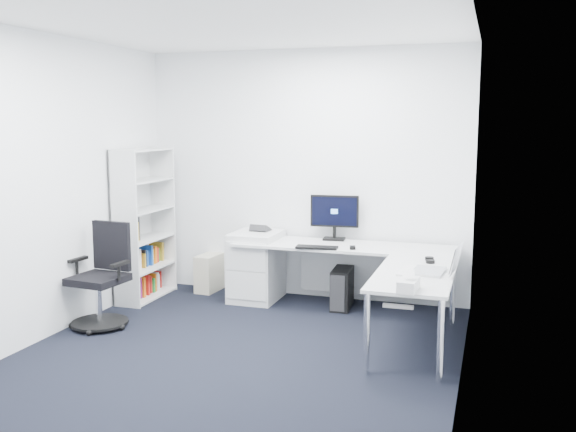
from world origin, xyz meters
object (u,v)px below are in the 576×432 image
(monitor, at_px, (334,217))
(l_desk, at_px, (337,284))
(task_chair, at_px, (98,276))
(laptop, at_px, (429,257))
(bookshelf, at_px, (144,224))

(monitor, bearing_deg, l_desk, -78.31)
(task_chair, xyz_separation_m, monitor, (1.89, 1.56, 0.43))
(task_chair, height_order, laptop, task_chair)
(bookshelf, distance_m, monitor, 2.07)
(l_desk, bearing_deg, task_chair, -154.40)
(l_desk, height_order, task_chair, task_chair)
(bookshelf, xyz_separation_m, monitor, (2.00, 0.51, 0.10))
(bookshelf, relative_size, laptop, 4.37)
(bookshelf, height_order, monitor, bookshelf)
(l_desk, bearing_deg, laptop, -34.41)
(bookshelf, bearing_deg, task_chair, -84.15)
(task_chair, distance_m, monitor, 2.49)
(bookshelf, distance_m, laptop, 3.19)
(bookshelf, bearing_deg, l_desk, -1.32)
(l_desk, relative_size, laptop, 6.12)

